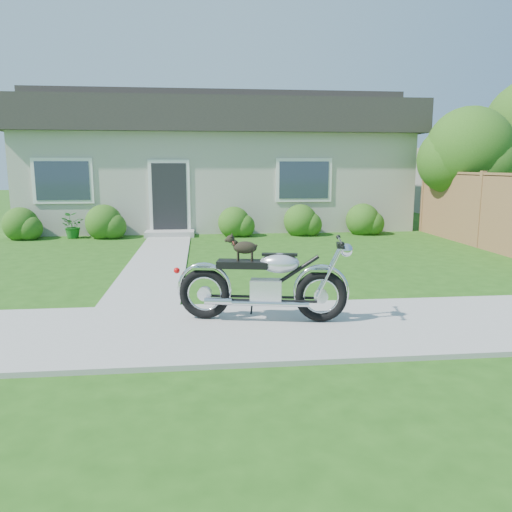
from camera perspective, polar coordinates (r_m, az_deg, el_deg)
The scene contains 10 objects.
ground at distance 6.27m, azimuth -0.78°, elevation -8.42°, with size 80.00×80.00×0.00m, color #235114.
sidewalk at distance 6.26m, azimuth -0.78°, elevation -8.25°, with size 24.00×2.20×0.04m, color #9E9B93.
walkway at distance 11.13m, azimuth -10.94°, elevation -0.27°, with size 1.20×8.00×0.03m, color #9E9B93.
house at distance 17.92m, azimuth -4.48°, elevation 10.66°, with size 12.60×7.03×4.50m.
fence at distance 13.57m, azimuth 24.29°, elevation 4.81°, with size 0.12×6.62×1.90m.
tree_near at distance 15.51m, azimuth 23.65°, elevation 10.62°, with size 2.47×2.39×3.66m.
shrub_row at distance 14.50m, azimuth -5.60°, elevation 3.88°, with size 10.78×1.03×1.03m.
potted_plant_left at distance 15.02m, azimuth -20.38°, elevation 3.25°, with size 0.64×0.55×0.71m, color #19601A.
potted_plant_right at distance 14.58m, azimuth -2.29°, elevation 3.90°, with size 0.45×0.45×0.81m, color #286C1D.
motorcycle_with_dog at distance 6.38m, azimuth 1.16°, elevation -3.08°, with size 2.21×0.75×1.10m.
Camera 1 is at (-0.55, -5.91, 2.00)m, focal length 35.00 mm.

